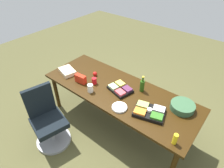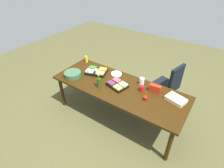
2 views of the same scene
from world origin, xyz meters
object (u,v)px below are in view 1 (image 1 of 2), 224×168
fruit_platter (120,89)px  veggie_tray (149,112)px  office_chair (48,123)px  mayo_jar (90,88)px  salad_bowl (182,107)px  red_solo_cup (94,81)px  chip_bag_red (81,79)px  sheet_cake (67,71)px  mustard_bottle (175,139)px  conference_table (118,93)px  apple_red (95,74)px  paper_plate_stack (119,107)px  wine_bottle (142,85)px

fruit_platter → veggie_tray: (0.62, -0.15, 0.00)m
office_chair → mayo_jar: 0.87m
salad_bowl → red_solo_cup: bearing=-165.9°
red_solo_cup → chip_bag_red: size_ratio=0.55×
red_solo_cup → veggie_tray: bearing=-1.4°
sheet_cake → red_solo_cup: bearing=7.2°
office_chair → veggie_tray: size_ratio=2.09×
mustard_bottle → conference_table: bearing=161.5°
conference_table → mayo_jar: size_ratio=19.42×
veggie_tray → sheet_cake: 1.67m
red_solo_cup → mustard_bottle: bearing=-9.6°
apple_red → sheet_cake: size_ratio=0.24×
salad_bowl → paper_plate_stack: bearing=-142.0°
wine_bottle → red_solo_cup: wine_bottle is taller
conference_table → sheet_cake: 1.05m
apple_red → red_solo_cup: (0.15, -0.18, 0.02)m
paper_plate_stack → chip_bag_red: bearing=174.6°
mayo_jar → sheet_cake: size_ratio=0.42×
conference_table → sheet_cake: (-1.03, -0.19, 0.10)m
salad_bowl → apple_red: (-1.54, -0.17, -0.01)m
mustard_bottle → red_solo_cup: bearing=170.4°
apple_red → fruit_platter: size_ratio=0.18×
mustard_bottle → sheet_cake: bearing=175.1°
conference_table → wine_bottle: wine_bottle is taller
wine_bottle → fruit_platter: bearing=-141.7°
fruit_platter → red_solo_cup: bearing=-164.4°
fruit_platter → apple_red: bearing=175.1°
wine_bottle → mustard_bottle: (0.83, -0.60, -0.03)m
mustard_bottle → red_solo_cup: size_ratio=1.41×
mustard_bottle → sheet_cake: mustard_bottle is taller
apple_red → red_solo_cup: red_solo_cup is taller
wine_bottle → veggie_tray: 0.51m
office_chair → chip_bag_red: bearing=88.5°
salad_bowl → mustard_bottle: mustard_bottle is taller
mustard_bottle → chip_bag_red: bearing=175.3°
conference_table → veggie_tray: veggie_tray is taller
conference_table → mayo_jar: mayo_jar is taller
salad_bowl → veggie_tray: size_ratio=0.70×
wine_bottle → mustard_bottle: size_ratio=1.77×
veggie_tray → sheet_cake: size_ratio=1.52×
fruit_platter → chip_bag_red: bearing=-159.5°
apple_red → mayo_jar: size_ratio=0.57×
wine_bottle → fruit_platter: (-0.27, -0.21, -0.07)m
conference_table → mustard_bottle: (1.12, -0.38, 0.15)m
mayo_jar → paper_plate_stack: 0.59m
paper_plate_stack → chip_bag_red: chip_bag_red is taller
conference_table → wine_bottle: (0.29, 0.22, 0.17)m
mustard_bottle → office_chair: bearing=-161.2°
apple_red → mustard_bottle: bearing=-14.5°
red_solo_cup → office_chair: bearing=-104.5°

